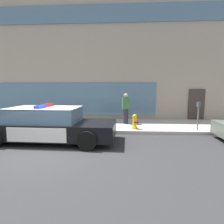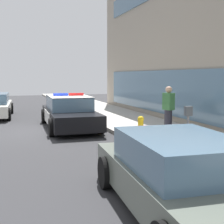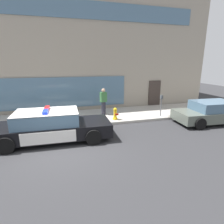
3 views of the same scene
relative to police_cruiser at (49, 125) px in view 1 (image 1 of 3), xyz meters
The scene contains 7 objects.
ground 1.28m from the police_cruiser, 60.48° to the right, with size 48.00×48.00×0.00m, color #303033.
sidewalk 3.09m from the police_cruiser, 79.83° to the left, with size 48.00×3.39×0.15m, color #B2ADA3.
storefront_building 10.71m from the police_cruiser, 82.89° to the left, with size 21.43×10.36×9.34m.
police_cruiser is the anchor object (origin of this frame).
fire_hydrant 3.98m from the police_cruiser, 26.79° to the left, with size 0.34×0.39×0.73m.
pedestrian_on_sidewalk 4.40m from the police_cruiser, 44.41° to the left, with size 0.45×0.34×1.71m.
parking_meter 6.80m from the police_cruiser, 14.97° to the left, with size 0.12×0.18×1.34m.
Camera 1 is at (2.39, -5.79, 2.10)m, focal length 28.10 mm.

